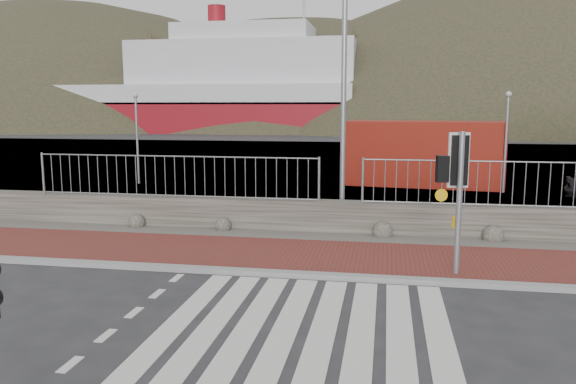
% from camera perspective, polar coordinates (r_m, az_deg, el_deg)
% --- Properties ---
extents(ground, '(220.00, 220.00, 0.00)m').
position_cam_1_polar(ground, '(8.97, 1.40, -14.47)').
color(ground, '#28282B').
rests_on(ground, ground).
extents(sidewalk_far, '(40.00, 3.00, 0.08)m').
position_cam_1_polar(sidewalk_far, '(13.18, 4.34, -6.66)').
color(sidewalk_far, maroon).
rests_on(sidewalk_far, ground).
extents(kerb_far, '(40.00, 0.25, 0.12)m').
position_cam_1_polar(kerb_far, '(11.74, 3.61, -8.54)').
color(kerb_far, gray).
rests_on(kerb_far, ground).
extents(zebra_crossing, '(4.62, 5.60, 0.01)m').
position_cam_1_polar(zebra_crossing, '(8.96, 1.40, -14.44)').
color(zebra_crossing, silver).
rests_on(zebra_crossing, ground).
extents(gravel_strip, '(40.00, 1.50, 0.06)m').
position_cam_1_polar(gravel_strip, '(15.11, 5.09, -4.71)').
color(gravel_strip, '#59544C').
rests_on(gravel_strip, ground).
extents(stone_wall, '(40.00, 0.60, 0.90)m').
position_cam_1_polar(stone_wall, '(15.80, 5.36, -2.56)').
color(stone_wall, '#433F37').
rests_on(stone_wall, ground).
extents(railing, '(18.07, 0.07, 1.22)m').
position_cam_1_polar(railing, '(15.44, 5.39, 2.32)').
color(railing, gray).
rests_on(railing, stone_wall).
extents(quay, '(120.00, 40.00, 0.50)m').
position_cam_1_polar(quay, '(36.24, 8.01, 3.05)').
color(quay, '#4C4C4F').
rests_on(quay, ground).
extents(water, '(220.00, 50.00, 0.05)m').
position_cam_1_polar(water, '(71.15, 9.03, 5.77)').
color(water, '#3F4C54').
rests_on(water, ground).
extents(ferry, '(50.00, 16.00, 20.00)m').
position_cam_1_polar(ferry, '(80.35, -8.95, 9.93)').
color(ferry, maroon).
rests_on(ferry, ground).
extents(hills_backdrop, '(254.00, 90.00, 100.00)m').
position_cam_1_polar(hills_backdrop, '(99.82, 12.87, -6.95)').
color(hills_backdrop, '#292F1C').
rests_on(hills_backdrop, ground).
extents(traffic_signal_far, '(0.74, 0.37, 3.03)m').
position_cam_1_polar(traffic_signal_far, '(11.92, 16.93, 1.89)').
color(traffic_signal_far, gray).
rests_on(traffic_signal_far, ground).
extents(streetlight, '(1.83, 0.51, 8.69)m').
position_cam_1_polar(streetlight, '(16.37, 6.25, 13.43)').
color(streetlight, gray).
rests_on(streetlight, ground).
extents(shipping_container, '(7.17, 3.70, 2.86)m').
position_cam_1_polar(shipping_container, '(26.11, 13.59, 3.87)').
color(shipping_container, maroon).
rests_on(shipping_container, ground).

